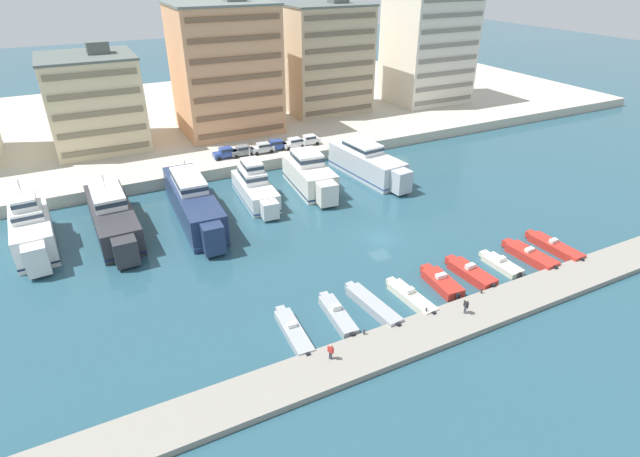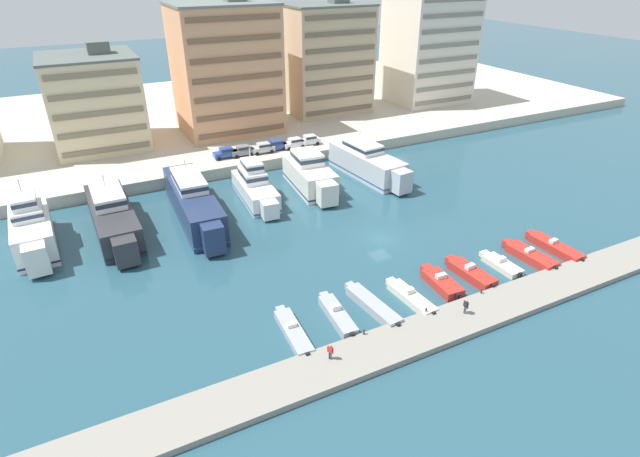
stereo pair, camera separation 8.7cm
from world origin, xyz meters
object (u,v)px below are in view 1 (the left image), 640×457
Objects in this scene: car_silver_mid_left at (263,148)px; motorboat_cream_mid_right at (501,264)px; yacht_navy_mid_left at (194,203)px; yacht_ivory_center at (310,175)px; car_white_center at (294,143)px; pedestrian_mid_deck at (331,351)px; yacht_white_far_left at (32,231)px; motorboat_grey_left at (337,315)px; motorboat_red_far_right at (554,247)px; yacht_silver_center_right at (368,163)px; motorboat_red_center at (441,282)px; pedestrian_near_edge at (466,305)px; motorboat_grey_mid_left at (372,305)px; motorboat_red_right at (530,255)px; car_grey_left at (242,150)px; yacht_charcoal_left at (113,217)px; car_blue_far_left at (225,152)px; motorboat_grey_far_left at (293,331)px; yacht_white_center_left at (255,187)px; motorboat_cream_center_left at (411,297)px; motorboat_red_center_right at (471,273)px; car_white_center_right at (309,140)px; car_blue_center_left at (276,145)px.

motorboat_cream_mid_right is at bearing -74.04° from car_silver_mid_left.
yacht_ivory_center is (18.92, 2.02, -0.16)m from yacht_navy_mid_left.
car_white_center is (3.44, 13.76, 0.56)m from yacht_ivory_center.
yacht_white_far_left is at bearing 124.01° from pedestrian_mid_deck.
motorboat_grey_left reaches higher than motorboat_red_far_right.
yacht_silver_center_right is 2.90× the size of motorboat_red_center.
yacht_silver_center_right is at bearing 88.99° from motorboat_cream_mid_right.
yacht_silver_center_right is 2.31× the size of motorboat_red_far_right.
pedestrian_mid_deck is (-25.64, -5.12, 1.24)m from motorboat_cream_mid_right.
car_white_center is at bearing 85.83° from pedestrian_near_edge.
motorboat_grey_mid_left is (31.17, -29.64, -2.09)m from yacht_white_far_left.
car_white_center is 2.44× the size of pedestrian_near_edge.
motorboat_red_center is 3.83× the size of pedestrian_near_edge.
pedestrian_mid_deck is (-34.37, -4.95, 1.11)m from motorboat_red_far_right.
motorboat_red_right is 0.93× the size of motorboat_red_far_right.
car_grey_left is 2.48× the size of pedestrian_mid_deck.
car_white_center is (32.90, 14.77, 0.65)m from yacht_charcoal_left.
yacht_silver_center_right reaches higher than car_blue_far_left.
yacht_white_far_left is at bearing 126.76° from motorboat_grey_far_left.
motorboat_grey_left is (7.16, -28.54, -1.99)m from yacht_navy_mid_left.
motorboat_grey_far_left is 1.92× the size of car_silver_mid_left.
motorboat_cream_center_left is (5.91, -31.38, -1.65)m from yacht_white_center_left.
motorboat_red_center_right is at bearing 13.86° from pedestrian_mid_deck.
motorboat_cream_center_left is 4.67m from motorboat_red_center.
yacht_ivory_center reaches higher than car_white_center_right.
yacht_navy_mid_left is 3.24× the size of motorboat_red_center_right.
yacht_white_far_left is 65.12m from motorboat_red_far_right.
yacht_white_far_left reaches higher than motorboat_grey_mid_left.
pedestrian_near_edge reaches higher than motorboat_grey_mid_left.
yacht_navy_mid_left is 28.92m from motorboat_grey_far_left.
car_blue_far_left is (9.76, 16.44, 0.41)m from yacht_navy_mid_left.
yacht_white_far_left is 29.74m from yacht_white_center_left.
yacht_ivory_center is 2.20× the size of motorboat_red_center_right.
car_blue_center_left is (11.82, 44.74, 2.39)m from motorboat_grey_left.
motorboat_cream_center_left is at bearing -95.94° from yacht_ivory_center.
yacht_white_far_left is 3.78× the size of car_blue_far_left.
yacht_navy_mid_left is at bearing 118.61° from pedestrian_near_edge.
motorboat_red_right is at bearing -1.78° from motorboat_red_center.
car_blue_center_left is at bearing 7.41° from car_silver_mid_left.
motorboat_cream_mid_right is at bearing -81.35° from car_white_center.
car_grey_left is (5.54, 44.66, 2.39)m from motorboat_grey_left.
pedestrian_near_edge is (-10.44, -5.50, 1.27)m from motorboat_cream_mid_right.
motorboat_red_center_right is 1.18× the size of motorboat_cream_mid_right.
motorboat_red_far_right is at bearing -70.88° from car_white_center.
motorboat_red_center_right is 1.70× the size of car_blue_center_left.
yacht_white_far_left is at bearing 136.44° from motorboat_grey_mid_left.
motorboat_red_right is 1.84× the size of car_blue_far_left.
car_white_center is (-6.79, 44.58, 2.51)m from motorboat_cream_mid_right.
pedestrian_near_edge is (-3.65, -50.08, -1.24)m from car_white_center.
yacht_charcoal_left is at bearing 143.09° from motorboat_cream_mid_right.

